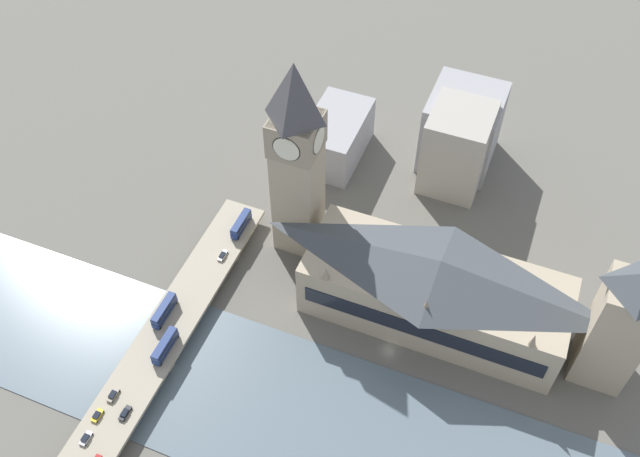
% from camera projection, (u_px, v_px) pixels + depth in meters
% --- Properties ---
extents(ground_plane, '(600.00, 600.00, 0.00)m').
position_uv_depth(ground_plane, '(389.00, 351.00, 220.98)').
color(ground_plane, '#605E56').
extents(river_water, '(49.12, 360.00, 0.30)m').
position_uv_depth(river_water, '(355.00, 438.00, 202.58)').
color(river_water, slate).
rests_on(river_water, ground_plane).
extents(parliament_hall, '(29.70, 80.68, 28.22)m').
position_uv_depth(parliament_hall, '(435.00, 289.00, 218.90)').
color(parliament_hall, tan).
rests_on(parliament_hall, ground_plane).
extents(clock_tower, '(14.93, 14.93, 75.33)m').
position_uv_depth(clock_tower, '(297.00, 157.00, 219.36)').
color(clock_tower, tan).
rests_on(clock_tower, ground_plane).
extents(victoria_tower, '(15.25, 15.25, 52.25)m').
position_uv_depth(victoria_tower, '(619.00, 325.00, 198.73)').
color(victoria_tower, tan).
rests_on(victoria_tower, ground_plane).
extents(road_bridge, '(130.23, 14.93, 5.10)m').
position_uv_depth(road_bridge, '(152.00, 355.00, 215.28)').
color(road_bridge, gray).
rests_on(road_bridge, ground_plane).
extents(double_decker_bus_lead, '(11.95, 2.66, 4.66)m').
position_uv_depth(double_decker_bus_lead, '(165.00, 346.00, 213.36)').
color(double_decker_bus_lead, navy).
rests_on(double_decker_bus_lead, road_bridge).
extents(double_decker_bus_mid, '(11.61, 2.62, 4.60)m').
position_uv_depth(double_decker_bus_mid, '(241.00, 224.00, 244.47)').
color(double_decker_bus_mid, navy).
rests_on(double_decker_bus_mid, road_bridge).
extents(double_decker_bus_rear, '(11.91, 2.59, 4.76)m').
position_uv_depth(double_decker_bus_rear, '(164.00, 310.00, 221.50)').
color(double_decker_bus_rear, navy).
rests_on(double_decker_bus_rear, road_bridge).
extents(car_northbound_mid, '(4.63, 1.84, 1.47)m').
position_uv_depth(car_northbound_mid, '(113.00, 395.00, 204.95)').
color(car_northbound_mid, slate).
rests_on(car_northbound_mid, road_bridge).
extents(car_northbound_tail, '(4.33, 1.90, 1.36)m').
position_uv_depth(car_northbound_tail, '(86.00, 438.00, 196.58)').
color(car_northbound_tail, silver).
rests_on(car_northbound_tail, road_bridge).
extents(car_southbound_mid, '(4.70, 1.78, 1.35)m').
position_uv_depth(car_southbound_mid, '(125.00, 413.00, 201.39)').
color(car_southbound_mid, black).
rests_on(car_southbound_mid, road_bridge).
extents(car_southbound_tail, '(4.12, 1.90, 1.29)m').
position_uv_depth(car_southbound_tail, '(97.00, 415.00, 200.97)').
color(car_southbound_tail, gold).
rests_on(car_southbound_tail, road_bridge).
extents(car_southbound_extra, '(4.71, 1.76, 1.33)m').
position_uv_depth(car_southbound_extra, '(223.00, 255.00, 237.89)').
color(car_southbound_extra, silver).
rests_on(car_southbound_extra, road_bridge).
extents(city_block_west, '(28.23, 25.89, 29.62)m').
position_uv_depth(city_block_west, '(462.00, 128.00, 265.21)').
color(city_block_west, '#939399').
rests_on(city_block_west, ground_plane).
extents(city_block_center, '(23.86, 21.43, 32.26)m').
position_uv_depth(city_block_center, '(457.00, 148.00, 256.35)').
color(city_block_center, '#A39E93').
rests_on(city_block_center, ground_plane).
extents(city_block_east, '(32.99, 19.62, 18.14)m').
position_uv_depth(city_block_east, '(336.00, 137.00, 270.59)').
color(city_block_east, '#939399').
rests_on(city_block_east, ground_plane).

